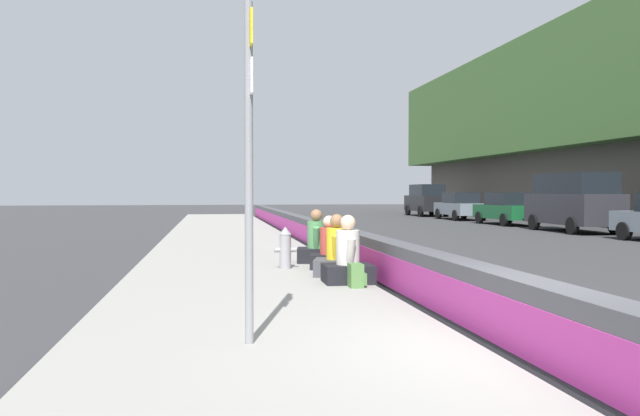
# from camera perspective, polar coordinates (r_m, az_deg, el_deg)

# --- Properties ---
(ground_plane) EXTENTS (160.00, 160.00, 0.00)m
(ground_plane) POSITION_cam_1_polar(r_m,az_deg,el_deg) (7.01, 18.54, -13.05)
(ground_plane) COLOR #353538
(ground_plane) RESTS_ON ground
(sidewalk_strip) EXTENTS (80.00, 4.40, 0.14)m
(sidewalk_strip) POSITION_cam_1_polar(r_m,az_deg,el_deg) (6.22, -4.18, -14.18)
(sidewalk_strip) COLOR gray
(sidewalk_strip) RESTS_ON ground_plane
(jersey_barrier) EXTENTS (76.00, 0.45, 0.85)m
(jersey_barrier) POSITION_cam_1_polar(r_m,az_deg,el_deg) (6.91, 18.54, -9.65)
(jersey_barrier) COLOR #47474C
(jersey_barrier) RESTS_ON ground_plane
(route_sign_post) EXTENTS (0.44, 0.09, 3.60)m
(route_sign_post) POSITION_cam_1_polar(r_m,az_deg,el_deg) (6.72, -6.40, 5.41)
(route_sign_post) COLOR gray
(route_sign_post) RESTS_ON sidewalk_strip
(fire_hydrant) EXTENTS (0.26, 0.46, 0.88)m
(fire_hydrant) POSITION_cam_1_polar(r_m,az_deg,el_deg) (13.24, -3.14, -3.56)
(fire_hydrant) COLOR gray
(fire_hydrant) RESTS_ON sidewalk_strip
(seated_person_foreground) EXTENTS (0.77, 0.87, 1.20)m
(seated_person_foreground) POSITION_cam_1_polar(r_m,az_deg,el_deg) (11.22, 2.53, -4.84)
(seated_person_foreground) COLOR black
(seated_person_foreground) RESTS_ON sidewalk_strip
(seated_person_middle) EXTENTS (0.92, 1.01, 1.18)m
(seated_person_middle) POSITION_cam_1_polar(r_m,az_deg,el_deg) (12.16, 1.52, -4.38)
(seated_person_middle) COLOR #424247
(seated_person_middle) RESTS_ON sidewalk_strip
(seated_person_rear) EXTENTS (0.81, 0.90, 1.11)m
(seated_person_rear) POSITION_cam_1_polar(r_m,az_deg,el_deg) (13.30, 0.81, -3.97)
(seated_person_rear) COLOR black
(seated_person_rear) RESTS_ON sidewalk_strip
(seated_person_far) EXTENTS (0.87, 0.98, 1.21)m
(seated_person_far) POSITION_cam_1_polar(r_m,az_deg,el_deg) (14.45, -0.33, -3.41)
(seated_person_far) COLOR black
(seated_person_far) RESTS_ON sidewalk_strip
(backpack) EXTENTS (0.32, 0.28, 0.40)m
(backpack) POSITION_cam_1_polar(r_m,az_deg,el_deg) (10.71, 3.29, -6.12)
(backpack) COLOR #4C7A3D
(backpack) RESTS_ON sidewalk_strip
(parked_car_fourth) EXTENTS (5.15, 2.21, 2.56)m
(parked_car_fourth) POSITION_cam_1_polar(r_m,az_deg,el_deg) (29.55, 21.82, 0.60)
(parked_car_fourth) COLOR #28282D
(parked_car_fourth) RESTS_ON ground_plane
(parked_car_midline) EXTENTS (4.53, 2.01, 1.71)m
(parked_car_midline) POSITION_cam_1_polar(r_m,az_deg,el_deg) (34.85, 16.48, -0.05)
(parked_car_midline) COLOR #145128
(parked_car_midline) RESTS_ON ground_plane
(parked_car_far) EXTENTS (4.50, 1.96, 1.71)m
(parked_car_far) POSITION_cam_1_polar(r_m,az_deg,el_deg) (40.46, 12.50, 0.18)
(parked_car_far) COLOR slate
(parked_car_far) RESTS_ON ground_plane
(parked_car_farther) EXTENTS (4.84, 2.14, 2.28)m
(parked_car_farther) POSITION_cam_1_polar(r_m,az_deg,el_deg) (46.33, 9.57, 0.75)
(parked_car_farther) COLOR black
(parked_car_farther) RESTS_ON ground_plane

